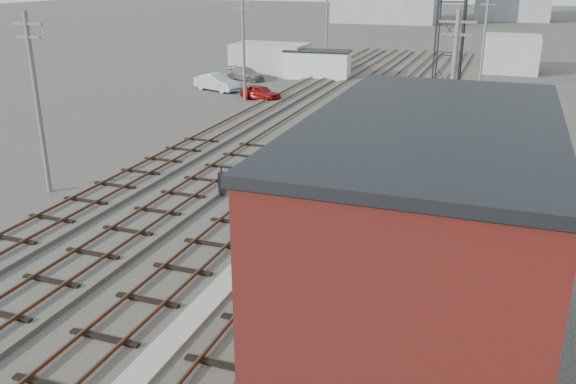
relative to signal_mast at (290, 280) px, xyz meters
The scene contains 21 objects.
ground 48.60m from the signal_mast, 94.37° to the left, with size 320.00×320.00×0.00m, color #282621.
track_right 27.51m from the signal_mast, 92.51° to the left, with size 3.20×90.00×0.39m.
track_mid_right 27.97m from the signal_mast, 100.74° to the left, with size 3.20×90.00×0.39m.
track_mid_left 28.98m from the signal_mast, 108.55° to the left, with size 3.20×90.00×0.39m.
track_left 30.49m from the signal_mast, 115.71° to the left, with size 3.20×90.00×0.39m.
platform_curb 4.45m from the signal_mast, 143.01° to the left, with size 0.90×28.00×0.26m, color gray.
brick_building 4.13m from the signal_mast, ahead, with size 6.54×12.20×7.22m.
lattice_tower 24.10m from the signal_mast, 85.60° to the left, with size 1.60×1.60×15.00m.
utility_pole_left_a 18.46m from the signal_mast, 152.56° to the left, with size 1.80×0.24×9.00m.
utility_pole_left_b 37.23m from the signal_mast, 115.87° to the left, with size 1.80×0.24×9.00m.
utility_pole_left_c 60.68m from the signal_mast, 105.50° to the left, with size 1.80×0.24×9.00m.
utility_pole_right_a 16.87m from the signal_mast, 80.32° to the left, with size 1.80×0.24×9.00m.
utility_pole_right_b 46.57m from the signal_mast, 86.55° to the left, with size 1.80×0.24×9.00m.
shed_left 52.27m from the signal_mast, 112.14° to the left, with size 8.00×5.00×3.20m, color gray.
shed_right 58.65m from the signal_mast, 84.82° to the left, with size 6.00×6.00×4.00m, color gray.
signal_mast is the anchor object (origin of this frame).
switch_stand 13.38m from the signal_mast, 124.74° to the left, with size 0.44×0.44×1.46m.
site_trailer 48.74m from the signal_mast, 106.37° to the left, with size 7.20×3.66×2.93m.
car_red 37.37m from the signal_mast, 113.76° to the left, with size 1.53×3.81×1.30m, color maroon.
car_silver 42.13m from the signal_mast, 119.19° to the left, with size 1.67×4.79×1.58m, color #B5B8BE.
car_grey 47.80m from the signal_mast, 115.28° to the left, with size 1.82×4.49×1.30m, color slate.
Camera 1 is at (9.16, -3.61, 10.74)m, focal length 38.00 mm.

